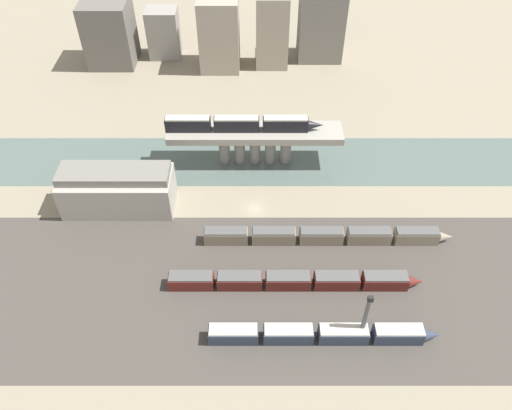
# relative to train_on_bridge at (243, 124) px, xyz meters

# --- Properties ---
(ground_plane) EXTENTS (400.00, 400.00, 0.00)m
(ground_plane) POSITION_rel_train_on_bridge_xyz_m (3.37, -18.33, -12.07)
(ground_plane) COLOR gray
(railbed_yard) EXTENTS (280.00, 42.00, 0.01)m
(railbed_yard) POSITION_rel_train_on_bridge_xyz_m (3.37, -42.33, -12.07)
(railbed_yard) COLOR #423D38
(railbed_yard) RESTS_ON ground
(river_water) EXTENTS (320.00, 20.29, 0.01)m
(river_water) POSITION_rel_train_on_bridge_xyz_m (3.37, 0.00, -12.07)
(river_water) COLOR #4C5B56
(river_water) RESTS_ON ground
(bridge) EXTENTS (44.95, 8.33, 10.20)m
(bridge) POSITION_rel_train_on_bridge_xyz_m (3.37, 0.00, -4.45)
(bridge) COLOR gray
(bridge) RESTS_ON ground
(train_on_bridge) EXTENTS (40.16, 2.67, 3.82)m
(train_on_bridge) POSITION_rel_train_on_bridge_xyz_m (0.00, 0.00, 0.00)
(train_on_bridge) COLOR black
(train_on_bridge) RESTS_ON bridge
(train_yard_near) EXTENTS (44.21, 3.00, 3.61)m
(train_yard_near) POSITION_rel_train_on_bridge_xyz_m (16.27, -53.91, -10.31)
(train_yard_near) COLOR #2D384C
(train_yard_near) RESTS_ON ground
(train_yard_mid) EXTENTS (53.14, 3.17, 3.48)m
(train_yard_mid) POSITION_rel_train_on_bridge_xyz_m (11.58, -41.27, -10.37)
(train_yard_mid) COLOR #5B1E19
(train_yard_mid) RESTS_ON ground
(train_yard_far) EXTENTS (56.40, 2.91, 3.72)m
(train_yard_far) POSITION_rel_train_on_bridge_xyz_m (19.63, -28.83, -10.24)
(train_yard_far) COLOR gray
(train_yard_far) RESTS_ON ground
(warehouse_building) EXTENTS (26.27, 10.87, 11.20)m
(warehouse_building) POSITION_rel_train_on_bridge_xyz_m (-29.34, -17.05, -6.74)
(warehouse_building) COLOR #9E998E
(warehouse_building) RESTS_ON ground
(signal_tower) EXTENTS (1.00, 0.92, 13.13)m
(signal_tower) POSITION_rel_train_on_bridge_xyz_m (23.82, -53.38, -5.60)
(signal_tower) COLOR #4C4C51
(signal_tower) RESTS_ON ground
(city_block_far_left) EXTENTS (15.28, 15.16, 21.02)m
(city_block_far_left) POSITION_rel_train_on_bridge_xyz_m (-45.19, 54.34, -1.56)
(city_block_far_left) COLOR #605B56
(city_block_far_left) RESTS_ON ground
(city_block_left) EXTENTS (10.49, 8.95, 16.43)m
(city_block_left) POSITION_rel_train_on_bridge_xyz_m (-28.00, 58.75, -3.85)
(city_block_left) COLOR gray
(city_block_left) RESTS_ON ground
(city_block_center) EXTENTS (12.89, 13.66, 23.54)m
(city_block_center) POSITION_rel_train_on_bridge_xyz_m (-8.38, 51.37, -0.30)
(city_block_center) COLOR gray
(city_block_center) RESTS_ON ground
(city_block_right) EXTENTS (10.60, 8.64, 23.90)m
(city_block_right) POSITION_rel_train_on_bridge_xyz_m (8.96, 51.95, -0.12)
(city_block_right) COLOR gray
(city_block_right) RESTS_ON ground
(city_block_far_right) EXTENTS (14.94, 11.86, 23.98)m
(city_block_far_right) POSITION_rel_train_on_bridge_xyz_m (25.55, 57.76, -0.08)
(city_block_far_right) COLOR slate
(city_block_far_right) RESTS_ON ground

